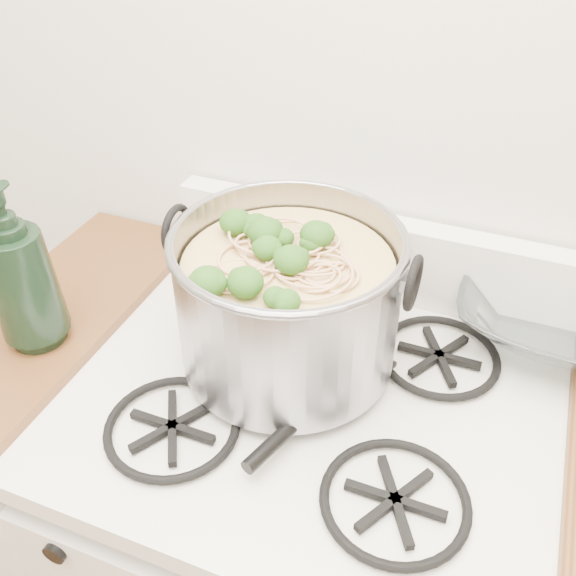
# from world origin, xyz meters

# --- Properties ---
(gas_range) EXTENTS (0.76, 0.66, 0.92)m
(gas_range) POSITION_xyz_m (0.00, 1.26, 0.44)
(gas_range) COLOR white
(gas_range) RESTS_ON ground
(counter_left) EXTENTS (0.25, 0.65, 0.92)m
(counter_left) POSITION_xyz_m (-0.51, 1.26, 0.46)
(counter_left) COLOR silver
(counter_left) RESTS_ON ground
(stock_pot) EXTENTS (0.39, 0.36, 0.24)m
(stock_pot) POSITION_xyz_m (-0.06, 1.31, 1.04)
(stock_pot) COLOR gray
(stock_pot) RESTS_ON gas_range
(spatula) EXTENTS (0.37, 0.38, 0.02)m
(spatula) POSITION_xyz_m (0.05, 1.31, 0.94)
(spatula) COLOR black
(spatula) RESTS_ON gas_range
(glass_bowl) EXTENTS (0.14, 0.14, 0.03)m
(glass_bowl) POSITION_xyz_m (0.33, 1.53, 0.94)
(glass_bowl) COLOR white
(glass_bowl) RESTS_ON gas_range
(bottle) EXTENTS (0.12, 0.12, 0.29)m
(bottle) POSITION_xyz_m (-0.47, 1.20, 1.07)
(bottle) COLOR black
(bottle) RESTS_ON counter_left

